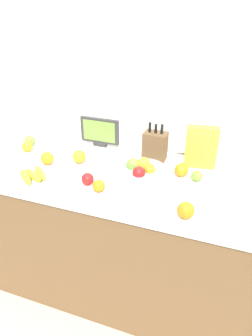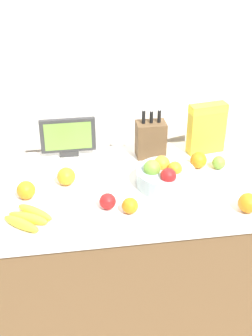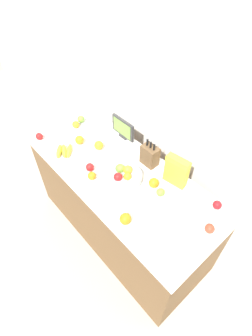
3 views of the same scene
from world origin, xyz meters
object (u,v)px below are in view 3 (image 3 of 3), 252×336
Objects in this scene: orange_back_center at (125,219)px; orange_front_right at (154,183)px; apple_front at (217,205)px; orange_mid_right at (76,125)px; apple_by_knife_block at (81,119)px; knife_block at (150,155)px; fruit_bowl at (125,176)px; apple_middle at (210,229)px; apple_near_bananas at (90,167)px; banana_bunch at (64,151)px; orange_front_center at (92,176)px; apple_rear at (39,136)px; apple_rightmost at (160,192)px; orange_mid_left at (99,145)px; orange_near_bowl at (80,140)px; small_monitor at (123,128)px; cereal_box at (177,170)px.

orange_back_center is 1.05× the size of orange_front_right.
apple_front is 1.57m from orange_mid_right.
apple_by_knife_block is 1.13m from orange_front_right.
knife_block reaches higher than fruit_bowl.
apple_front is 0.23m from apple_middle.
apple_near_bananas is at bearing -152.81° from apple_front.
banana_bunch is 1.42m from apple_front.
apple_rear is at bearing -174.02° from orange_front_center.
orange_back_center is (-0.45, -0.40, 0.01)m from apple_middle.
apple_by_knife_block is at bearing 126.54° from banana_bunch.
apple_rightmost is 1.18m from orange_mid_right.
fruit_bowl is at bearing -9.62° from orange_mid_left.
apple_rightmost is 0.96m from orange_near_bowl.
orange_near_bowl is at bearing -36.52° from apple_by_knife_block.
apple_middle is (1.20, -0.22, -0.08)m from small_monitor.
banana_bunch is 0.49m from apple_by_knife_block.
apple_rightmost is at bearing -94.20° from cereal_box.
cereal_box reaches higher than orange_back_center.
apple_by_knife_block is at bearing 151.93° from orange_front_center.
fruit_bowl reaches higher than apple_rightmost.
apple_front is at bearing 4.13° from knife_block.
cereal_box is at bearing 37.73° from apple_near_bananas.
apple_rightmost is 0.80× the size of orange_front_right.
small_monitor is 1.22m from apple_middle.
knife_block reaches higher than orange_front_center.
apple_by_knife_block reaches higher than apple_rightmost.
orange_near_bowl is at bearing -119.64° from small_monitor.
fruit_bowl is 0.66m from banana_bunch.
apple_front reaches higher than banana_bunch.
banana_bunch is 0.99m from apple_rightmost.
apple_front is 1.08m from apple_near_bananas.
small_monitor is 1.05× the size of cereal_box.
orange_back_center is (1.23, -0.45, 0.01)m from apple_by_knife_block.
fruit_bowl is (0.01, -0.30, -0.05)m from knife_block.
small_monitor is 0.43m from orange_near_bowl.
orange_near_bowl is (-0.21, -0.37, -0.07)m from small_monitor.
fruit_bowl is 0.77m from apple_middle.
apple_rightmost is at bearing 90.89° from orange_back_center.
orange_back_center is (-0.37, -0.61, 0.01)m from apple_front.
orange_back_center is 0.84m from orange_mid_left.
apple_near_bananas is at bearing -152.94° from fruit_bowl.
cereal_box is 4.05× the size of apple_rightmost.
apple_middle reaches higher than apple_rightmost.
orange_back_center reaches higher than apple_front.
apple_rightmost is 0.94× the size of orange_front_center.
orange_mid_right is 0.84× the size of orange_mid_left.
apple_middle is 1.64m from orange_mid_right.
banana_bunch is 0.39m from orange_mid_right.
orange_back_center is at bearing -40.43° from fruit_bowl.
orange_front_center is at bearing -28.07° from apple_by_knife_block.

